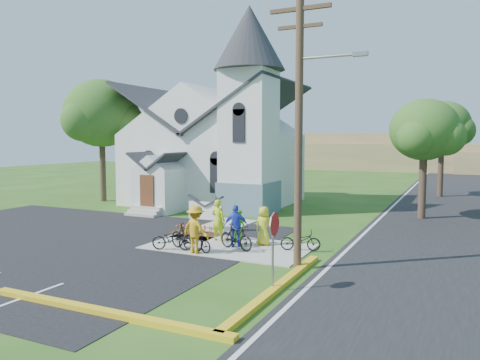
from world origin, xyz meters
The scene contains 23 objects.
ground centered at (0.00, 0.00, 0.00)m, with size 120.00×120.00×0.00m, color #265117.
parking_lot centered at (-7.00, -2.00, 0.01)m, with size 20.00×16.00×0.02m, color black.
road centered at (10.00, 15.00, 0.01)m, with size 8.00×90.00×0.02m, color black.
sidewalk centered at (1.50, 0.50, 0.03)m, with size 7.00×4.00×0.05m, color #ABA59A.
church centered at (-5.48, 12.48, 5.25)m, with size 12.35×12.00×13.00m.
church_sign centered at (-1.20, 3.20, 1.03)m, with size 2.20×0.40×1.70m.
flower_bed centered at (-1.20, 2.30, 0.04)m, with size 2.60×1.10×0.07m, color #37220F.
utility_pole centered at (5.36, -1.50, 5.40)m, with size 3.45×0.28×10.00m.
stop_sign centered at (5.43, -4.20, 1.78)m, with size 0.11×0.76×2.48m.
tree_lot_corner centered at (-14.00, 10.00, 6.60)m, with size 5.60×5.60×9.15m.
tree_road_near centered at (8.50, 12.00, 5.21)m, with size 4.00×4.00×7.05m.
tree_road_mid centered at (9.00, 24.00, 5.78)m, with size 4.40×4.40×7.80m.
distant_hills centered at (3.36, 56.33, 2.17)m, with size 61.00×10.00×5.60m.
cyclist_0 centered at (0.59, 1.24, 1.00)m, with size 0.70×0.46×1.91m, color #B0CD18.
bike_0 centered at (-0.30, -1.20, 0.51)m, with size 0.61×1.75×0.92m, color black.
cyclist_1 centered at (1.71, 0.98, 0.83)m, with size 0.75×0.59×1.55m, color #69EA2B.
bike_1 centered at (0.22, -0.89, 0.62)m, with size 0.54×1.90×1.14m, color black.
cyclist_2 centered at (1.86, 0.49, 0.96)m, with size 1.07×0.45×1.82m, color blue.
bike_2 centered at (0.73, -0.94, 0.48)m, with size 0.57×1.64×0.86m, color black.
cyclist_3 centered at (0.84, -1.20, 1.03)m, with size 1.27×0.73×1.96m, color gold.
bike_3 centered at (2.09, 0.02, 0.59)m, with size 0.50×1.79×1.07m, color black.
cyclist_4 centered at (2.80, 1.34, 0.91)m, with size 0.84×0.54×1.71m, color gold.
bike_4 centered at (4.59, 1.04, 0.49)m, with size 0.58×1.66×0.87m, color black.
Camera 1 is at (10.57, -17.40, 4.70)m, focal length 35.00 mm.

